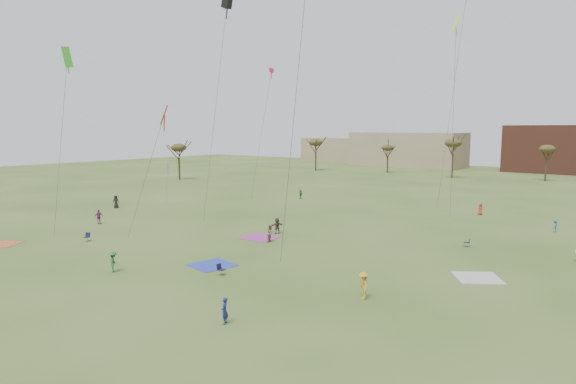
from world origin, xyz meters
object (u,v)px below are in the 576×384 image
Objects in this scene: camp_chair_right at (467,244)px; camp_chair_left at (87,239)px; flyer_near_right at (225,311)px; camp_chair_center at (221,272)px; flyer_near_center at (113,262)px.

camp_chair_left is at bearing -67.86° from camp_chair_right.
flyer_near_right is 27.94m from camp_chair_right.
flyer_near_right reaches higher than camp_chair_right.
camp_chair_right is at bearing -35.91° from camp_chair_center.
camp_chair_center is at bearing -106.35° from flyer_near_center.
flyer_near_right is 1.81× the size of camp_chair_center.
flyer_near_right reaches higher than camp_chair_left.
camp_chair_center is at bearing -166.80° from flyer_near_right.
flyer_near_center is 1.04× the size of flyer_near_right.
flyer_near_center is at bearing 116.08° from camp_chair_center.
camp_chair_center is at bearing -29.55° from camp_chair_left.
camp_chair_right is (30.73, 20.91, 0.00)m from camp_chair_left.
camp_chair_left is at bearing 20.07° from flyer_near_center.
camp_chair_left is 1.00× the size of camp_chair_center.
flyer_near_center is 12.43m from camp_chair_left.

